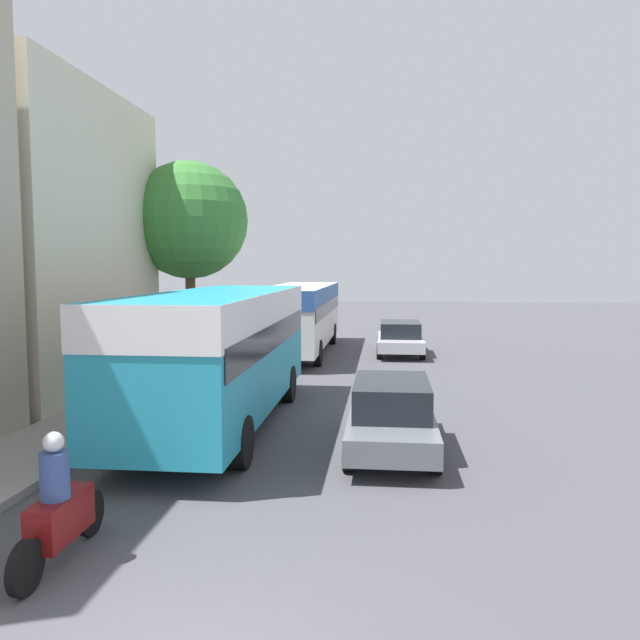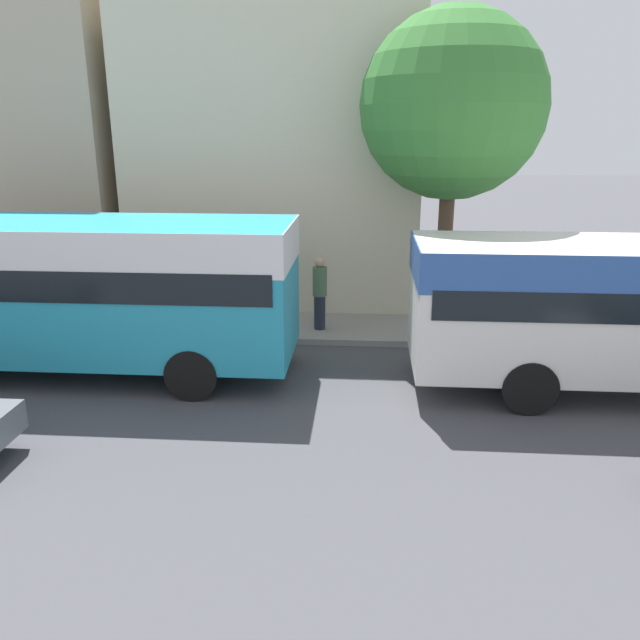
% 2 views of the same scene
% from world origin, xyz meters
% --- Properties ---
extents(building_corner, '(6.98, 8.83, 9.99)m').
position_xyz_m(building_corner, '(-9.69, 3.76, 5.00)').
color(building_corner, '#BCAD93').
rests_on(building_corner, ground_plane).
extents(building_midblock, '(5.41, 7.86, 8.90)m').
position_xyz_m(building_midblock, '(-8.91, 12.58, 4.45)').
color(building_midblock, beige).
rests_on(building_midblock, ground_plane).
extents(bus_lead, '(2.66, 9.34, 3.17)m').
position_xyz_m(bus_lead, '(-2.00, 9.06, 2.05)').
color(bus_lead, teal).
rests_on(bus_lead, ground_plane).
extents(pedestrian_near_curb, '(0.35, 0.35, 1.79)m').
position_xyz_m(pedestrian_near_curb, '(-4.82, 14.05, 1.08)').
color(pedestrian_near_curb, '#232838').
rests_on(pedestrian_near_curb, sidewalk).
extents(street_tree, '(4.21, 4.21, 7.36)m').
position_xyz_m(street_tree, '(-5.21, 17.03, 5.38)').
color(street_tree, brown).
rests_on(street_tree, sidewalk).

